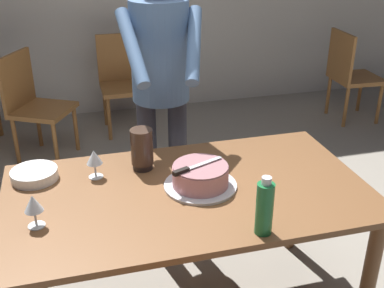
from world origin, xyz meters
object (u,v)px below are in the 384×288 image
(hurricane_lamp, at_px, (142,149))
(background_chair_2, at_px, (123,79))
(background_chair_0, at_px, (350,73))
(cake_knife, at_px, (188,169))
(person_cutting_cake, at_px, (161,78))
(cake_on_platter, at_px, (200,177))
(plate_stack, at_px, (34,175))
(wine_glass_far, at_px, (94,158))
(water_bottle, at_px, (265,208))
(main_dining_table, at_px, (188,208))
(background_chair_1, at_px, (34,103))
(wine_glass_near, at_px, (33,204))

(hurricane_lamp, bearing_deg, background_chair_2, 85.29)
(hurricane_lamp, bearing_deg, background_chair_0, 38.70)
(cake_knife, height_order, person_cutting_cake, person_cutting_cake)
(cake_on_platter, distance_m, background_chair_0, 3.08)
(plate_stack, bearing_deg, cake_on_platter, -19.94)
(person_cutting_cake, distance_m, background_chair_0, 2.73)
(wine_glass_far, bearing_deg, cake_knife, -31.64)
(water_bottle, distance_m, background_chair_0, 3.29)
(cake_on_platter, height_order, background_chair_0, background_chair_0)
(background_chair_0, bearing_deg, wine_glass_far, -143.45)
(main_dining_table, bearing_deg, hurricane_lamp, 122.47)
(cake_knife, bearing_deg, water_bottle, -61.25)
(main_dining_table, bearing_deg, cake_knife, -100.38)
(background_chair_1, distance_m, background_chair_2, 0.92)
(hurricane_lamp, height_order, person_cutting_cake, person_cutting_cake)
(main_dining_table, xyz_separation_m, hurricane_lamp, (-0.16, 0.26, 0.21))
(cake_on_platter, bearing_deg, hurricane_lamp, 132.86)
(background_chair_0, bearing_deg, background_chair_2, 170.36)
(background_chair_1, bearing_deg, wine_glass_far, -78.57)
(main_dining_table, distance_m, plate_stack, 0.75)
(main_dining_table, xyz_separation_m, water_bottle, (0.21, -0.39, 0.22))
(cake_knife, relative_size, background_chair_2, 0.29)
(plate_stack, bearing_deg, person_cutting_cake, 29.16)
(cake_knife, height_order, background_chair_1, background_chair_1)
(wine_glass_near, relative_size, person_cutting_cake, 0.08)
(main_dining_table, xyz_separation_m, plate_stack, (-0.68, 0.28, 0.13))
(plate_stack, distance_m, wine_glass_far, 0.30)
(background_chair_1, bearing_deg, water_bottle, -68.55)
(wine_glass_near, height_order, hurricane_lamp, hurricane_lamp)
(background_chair_0, bearing_deg, person_cutting_cake, -145.78)
(main_dining_table, xyz_separation_m, cake_knife, (-0.00, -0.01, 0.22))
(main_dining_table, relative_size, wine_glass_far, 11.57)
(cake_knife, distance_m, wine_glass_near, 0.67)
(plate_stack, distance_m, background_chair_1, 1.85)
(cake_knife, relative_size, background_chair_1, 0.29)
(main_dining_table, relative_size, background_chair_2, 1.85)
(background_chair_1, bearing_deg, hurricane_lamp, -71.65)
(main_dining_table, height_order, wine_glass_near, wine_glass_near)
(plate_stack, relative_size, background_chair_1, 0.24)
(wine_glass_far, bearing_deg, water_bottle, -45.91)
(water_bottle, bearing_deg, cake_on_platter, 109.23)
(cake_knife, relative_size, wine_glass_near, 1.79)
(cake_knife, height_order, wine_glass_near, wine_glass_near)
(cake_knife, distance_m, wine_glass_far, 0.46)
(plate_stack, height_order, hurricane_lamp, hurricane_lamp)
(background_chair_1, bearing_deg, main_dining_table, -69.75)
(main_dining_table, xyz_separation_m, background_chair_1, (-0.78, 2.11, -0.16))
(background_chair_2, bearing_deg, wine_glass_far, -100.32)
(wine_glass_far, height_order, background_chair_2, background_chair_2)
(main_dining_table, height_order, background_chair_0, background_chair_0)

